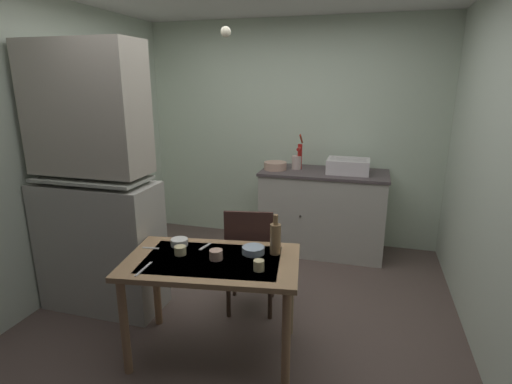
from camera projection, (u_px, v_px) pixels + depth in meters
ground_plane at (243, 316)px, 3.30m from camera, size 4.69×4.69×0.00m
wall_back at (291, 134)px, 4.71m from camera, size 3.53×0.10×2.56m
wall_left at (46, 153)px, 3.42m from camera, size 0.10×3.79×2.56m
wall_right at (511, 181)px, 2.48m from camera, size 0.10×3.79×2.56m
hutch_cabinet at (95, 192)px, 3.21m from camera, size 1.00×0.44×2.18m
counter_cabinet at (322, 212)px, 4.47m from camera, size 1.37×0.64×0.93m
sink_basin at (348, 166)px, 4.25m from camera, size 0.44×0.34×0.15m
hand_pump at (300, 154)px, 4.41m from camera, size 0.05×0.27×0.39m
mixing_bowl_counter at (275, 166)px, 4.43m from camera, size 0.25×0.25×0.08m
stoneware_crock at (297, 162)px, 4.44m from camera, size 0.11×0.11×0.15m
dining_table at (212, 272)px, 2.71m from camera, size 1.26×0.85×0.72m
chair_far_side at (250, 257)px, 3.25m from camera, size 0.47×0.47×0.92m
serving_bowl_wide at (179, 242)px, 2.90m from camera, size 0.12×0.12×0.05m
soup_bowl_small at (253, 250)px, 2.76m from camera, size 0.16×0.16×0.05m
teacup_cream at (180, 250)px, 2.75m from camera, size 0.08×0.08×0.06m
mug_tall at (216, 255)px, 2.67m from camera, size 0.09×0.09×0.07m
mug_dark at (259, 265)px, 2.51m from camera, size 0.07×0.07×0.07m
glass_bottle at (275, 238)px, 2.74m from camera, size 0.08×0.08×0.28m
table_knife at (144, 269)px, 2.54m from camera, size 0.02×0.20×0.00m
teaspoon_near_bowl at (205, 247)px, 2.88m from camera, size 0.05×0.14×0.00m
teaspoon_by_cup at (151, 248)px, 2.85m from camera, size 0.13×0.03×0.00m
pendant_bulb at (226, 32)px, 3.00m from camera, size 0.08×0.08×0.08m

